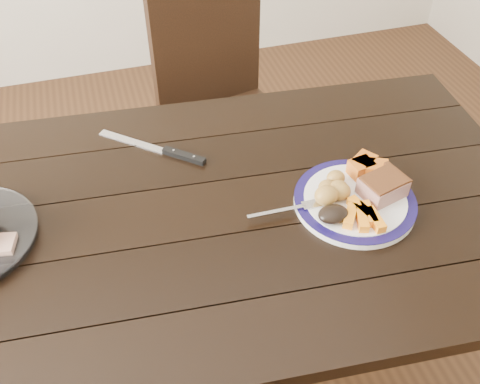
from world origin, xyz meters
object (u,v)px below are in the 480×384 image
object	(u,v)px
dining_table	(207,235)
pork_slice	(383,187)
dinner_plate	(355,202)
chair_far	(222,103)
carving_knife	(171,152)
fork	(290,209)

from	to	relation	value
dining_table	pork_slice	world-z (taller)	pork_slice
dinner_plate	dining_table	bearing A→B (deg)	165.76
dining_table	chair_far	size ratio (longest dim) A/B	1.80
chair_far	carving_knife	xyz separation A→B (m)	(-0.28, -0.51, 0.23)
chair_far	fork	xyz separation A→B (m)	(-0.06, -0.81, 0.25)
pork_slice	fork	distance (m)	0.22
dining_table	chair_far	world-z (taller)	chair_far
dining_table	carving_knife	bearing A→B (deg)	99.28
dining_table	pork_slice	size ratio (longest dim) A/B	17.20
dining_table	dinner_plate	size ratio (longest dim) A/B	5.84
chair_far	pork_slice	world-z (taller)	chair_far
fork	carving_knife	world-z (taller)	fork
dining_table	carving_knife	size ratio (longest dim) A/B	6.62
dinner_plate	fork	size ratio (longest dim) A/B	1.61
dinner_plate	carving_knife	size ratio (longest dim) A/B	1.13
dining_table	carving_knife	world-z (taller)	carving_knife
dining_table	dinner_plate	xyz separation A→B (m)	(0.34, -0.09, 0.10)
dining_table	fork	distance (m)	0.23
dinner_plate	fork	world-z (taller)	fork
fork	carving_knife	xyz separation A→B (m)	(-0.22, 0.30, -0.01)
pork_slice	carving_knife	world-z (taller)	pork_slice
dinner_plate	chair_far	bearing A→B (deg)	97.09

